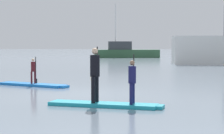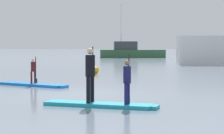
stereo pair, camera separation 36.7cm
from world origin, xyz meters
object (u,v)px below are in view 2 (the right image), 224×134
object	(u,v)px
paddleboard_near	(33,85)
paddler_child_solo	(33,69)
paddleboard_far	(101,105)
mooring_buoy_mid	(96,70)
paddler_child_front	(127,79)
fishing_boat_green_midground	(131,52)
paddler_adult	(90,71)

from	to	relation	value
paddleboard_near	paddler_child_solo	xyz separation A→B (m)	(0.01, 0.01, 0.62)
paddleboard_far	mooring_buoy_mid	xyz separation A→B (m)	(-1.62, 12.75, 0.15)
paddleboard_near	paddler_child_solo	bearing A→B (deg)	51.70
paddleboard_far	paddler_child_front	size ratio (longest dim) A/B	2.42
paddler_child_solo	paddler_child_front	xyz separation A→B (m)	(4.06, -5.62, 0.09)
fishing_boat_green_midground	paddler_adult	bearing A→B (deg)	-89.68
paddler_child_solo	fishing_boat_green_midground	bearing A→B (deg)	85.45
fishing_boat_green_midground	mooring_buoy_mid	distance (m)	27.96
mooring_buoy_mid	paddler_child_front	bearing A→B (deg)	-79.66
paddleboard_far	paddler_child_front	bearing A→B (deg)	-12.54
paddler_child_solo	paddleboard_far	distance (m)	6.42
paddleboard_near	fishing_boat_green_midground	bearing A→B (deg)	85.44
paddleboard_near	paddleboard_far	xyz separation A→B (m)	(3.33, -5.45, 0.00)
paddler_adult	fishing_boat_green_midground	bearing A→B (deg)	90.32
paddler_child_front	mooring_buoy_mid	xyz separation A→B (m)	(-2.36, 12.91, -0.57)
paddleboard_near	mooring_buoy_mid	xyz separation A→B (m)	(1.71, 7.30, 0.15)
paddler_child_solo	paddleboard_far	size ratio (longest dim) A/B	0.34
mooring_buoy_mid	paddleboard_far	bearing A→B (deg)	-82.75
paddleboard_far	paddler_adult	distance (m)	0.95
paddleboard_near	paddler_child_solo	distance (m)	0.62
paddleboard_near	paddler_child_front	distance (m)	6.97
paddleboard_far	paddler_child_front	world-z (taller)	paddler_child_front
paddler_adult	paddler_child_front	distance (m)	1.07
paddler_child_front	paddler_adult	bearing A→B (deg)	166.82
paddler_adult	paddler_child_front	world-z (taller)	paddler_adult
fishing_boat_green_midground	paddleboard_far	bearing A→B (deg)	-89.27
paddler_child_front	mooring_buoy_mid	bearing A→B (deg)	100.34
paddleboard_near	fishing_boat_green_midground	xyz separation A→B (m)	(2.81, 35.23, 0.67)
paddleboard_near	mooring_buoy_mid	world-z (taller)	mooring_buoy_mid
paddler_child_front	fishing_boat_green_midground	world-z (taller)	fishing_boat_green_midground
paddleboard_far	paddler_adult	bearing A→B (deg)	165.21
paddler_child_solo	paddleboard_far	world-z (taller)	paddler_child_solo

